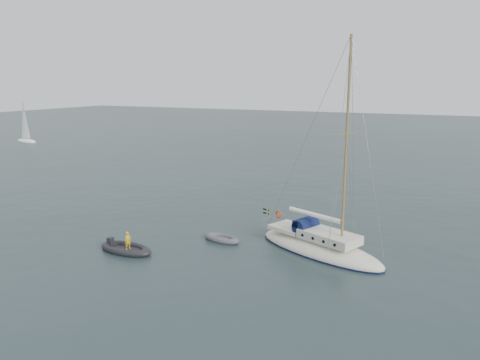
% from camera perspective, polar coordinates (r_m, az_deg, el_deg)
% --- Properties ---
extents(ground, '(300.00, 300.00, 0.00)m').
position_cam_1_polar(ground, '(30.98, 4.81, -9.91)').
color(ground, black).
rests_on(ground, ground).
extents(sailboat, '(10.49, 3.14, 14.95)m').
position_cam_1_polar(sailboat, '(32.59, 9.73, -6.80)').
color(sailboat, '#F0ECCE').
rests_on(sailboat, ground).
extents(dinghy, '(2.97, 1.34, 0.43)m').
position_cam_1_polar(dinghy, '(34.65, -2.25, -7.14)').
color(dinghy, '#545459').
rests_on(dinghy, ground).
extents(rib, '(4.13, 1.88, 1.49)m').
position_cam_1_polar(rib, '(33.45, -13.75, -8.10)').
color(rib, black).
rests_on(rib, ground).
extents(distant_yacht_a, '(6.11, 3.26, 8.10)m').
position_cam_1_polar(distant_yacht_a, '(100.00, -24.77, 6.25)').
color(distant_yacht_a, white).
rests_on(distant_yacht_a, ground).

